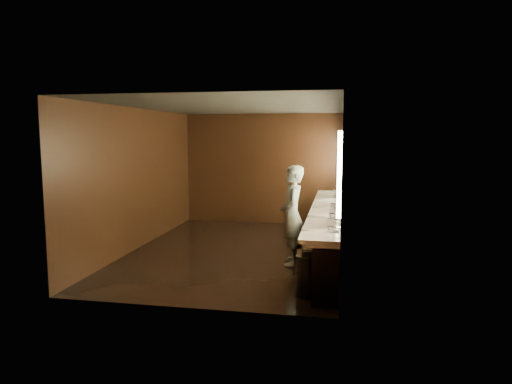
% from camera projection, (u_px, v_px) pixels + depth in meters
% --- Properties ---
extents(floor, '(6.00, 6.00, 0.00)m').
position_uv_depth(floor, '(236.00, 251.00, 8.96)').
color(floor, black).
rests_on(floor, ground).
extents(ceiling, '(4.00, 6.00, 0.02)m').
position_uv_depth(ceiling, '(235.00, 107.00, 8.61)').
color(ceiling, '#2D2D2B').
rests_on(ceiling, wall_back).
extents(wall_back, '(4.00, 0.02, 2.80)m').
position_uv_depth(wall_back, '(262.00, 169.00, 11.71)').
color(wall_back, black).
rests_on(wall_back, floor).
extents(wall_front, '(4.00, 0.02, 2.80)m').
position_uv_depth(wall_front, '(183.00, 203.00, 5.86)').
color(wall_front, black).
rests_on(wall_front, floor).
extents(wall_left, '(0.02, 6.00, 2.80)m').
position_uv_depth(wall_left, '(139.00, 178.00, 9.15)').
color(wall_left, black).
rests_on(wall_left, floor).
extents(wall_right, '(0.02, 6.00, 2.80)m').
position_uv_depth(wall_right, '(341.00, 182.00, 8.42)').
color(wall_right, black).
rests_on(wall_right, floor).
extents(sink_counter, '(0.55, 5.40, 1.01)m').
position_uv_depth(sink_counter, '(329.00, 230.00, 8.57)').
color(sink_counter, black).
rests_on(sink_counter, floor).
extents(mirror_band, '(0.06, 5.03, 1.15)m').
position_uv_depth(mirror_band, '(341.00, 163.00, 8.38)').
color(mirror_band, '#FFEDB3').
rests_on(mirror_band, wall_right).
extents(person, '(0.51, 0.69, 1.75)m').
position_uv_depth(person, '(292.00, 215.00, 7.99)').
color(person, '#83A8C3').
rests_on(person, floor).
extents(trash_bin, '(0.38, 0.38, 0.59)m').
position_uv_depth(trash_bin, '(309.00, 276.00, 6.45)').
color(trash_bin, black).
rests_on(trash_bin, floor).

